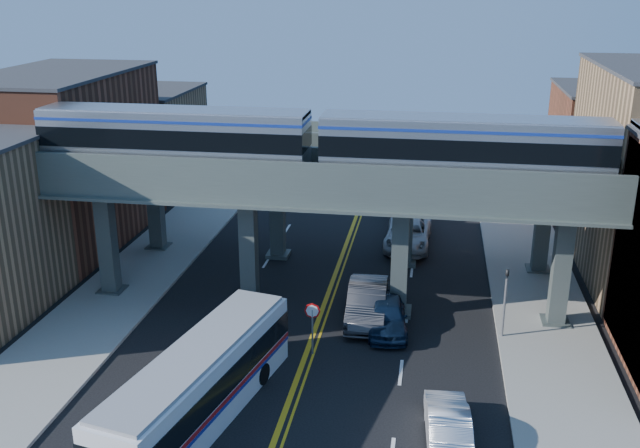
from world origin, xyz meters
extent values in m
plane|color=black|center=(0.00, 0.00, 0.00)|extent=(120.00, 120.00, 0.00)
cube|color=gray|center=(-11.50, 10.00, 0.08)|extent=(5.00, 70.00, 0.16)
cube|color=gray|center=(11.50, 10.00, 0.08)|extent=(5.00, 70.00, 0.16)
cube|color=brown|center=(-18.50, 16.00, 5.50)|extent=(8.00, 14.00, 11.00)
cube|color=#9B7850|center=(-18.50, 29.00, 4.00)|extent=(8.00, 10.00, 8.00)
cube|color=brown|center=(18.50, 29.00, 4.50)|extent=(8.00, 10.00, 9.00)
cube|color=#3D4744|center=(-12.00, 8.00, 3.00)|extent=(0.85, 0.85, 6.00)
cube|color=#3D4744|center=(-4.00, 8.00, 3.00)|extent=(0.85, 0.85, 6.00)
cube|color=#3D4744|center=(4.00, 8.00, 3.00)|extent=(0.85, 0.85, 6.00)
cube|color=#3D4744|center=(12.00, 8.00, 3.00)|extent=(0.85, 0.85, 6.00)
cube|color=#4D5851|center=(0.00, 8.00, 6.70)|extent=(52.00, 3.60, 1.40)
cube|color=#3D4744|center=(-12.00, 15.00, 3.00)|extent=(0.85, 0.85, 6.00)
cube|color=#3D4744|center=(-4.00, 15.00, 3.00)|extent=(0.85, 0.85, 6.00)
cube|color=#3D4744|center=(4.00, 15.00, 3.00)|extent=(0.85, 0.85, 6.00)
cube|color=#3D4744|center=(12.00, 15.00, 3.00)|extent=(0.85, 0.85, 6.00)
cube|color=#4D5851|center=(0.00, 15.00, 6.70)|extent=(52.00, 3.60, 1.40)
cube|color=black|center=(-12.10, 8.00, 7.51)|extent=(1.99, 1.99, 0.23)
cube|color=black|center=(-3.30, 8.00, 7.51)|extent=(1.99, 1.99, 0.23)
cube|color=#B6B9C0|center=(-7.70, 8.00, 9.07)|extent=(13.75, 2.62, 2.90)
cube|color=black|center=(-7.70, 8.00, 9.22)|extent=(13.77, 2.68, 1.00)
cube|color=black|center=(2.45, 8.00, 7.51)|extent=(1.99, 1.99, 0.23)
cube|color=black|center=(11.26, 8.00, 7.51)|extent=(1.99, 1.99, 0.23)
cube|color=#B6B9C0|center=(6.85, 8.00, 9.07)|extent=(13.75, 2.62, 2.90)
cube|color=black|center=(6.85, 8.00, 9.22)|extent=(13.77, 2.68, 1.00)
cylinder|color=slate|center=(0.30, 3.00, 1.15)|extent=(0.09, 0.09, 2.30)
cylinder|color=red|center=(0.30, 3.00, 2.25)|extent=(0.76, 0.04, 0.76)
cylinder|color=slate|center=(9.20, 6.00, 1.60)|extent=(0.12, 0.12, 3.20)
imported|color=black|center=(9.20, 6.00, 3.65)|extent=(0.15, 0.18, 0.90)
cube|color=white|center=(-3.22, -2.82, 1.49)|extent=(4.84, 11.81, 2.98)
cube|color=black|center=(-3.22, -2.82, 1.88)|extent=(4.91, 11.86, 1.01)
cube|color=#B21419|center=(-3.22, -2.82, 1.20)|extent=(4.90, 11.86, 0.17)
cylinder|color=black|center=(-2.55, 0.34, 0.48)|extent=(2.74, 1.48, 0.96)
imported|color=#0E1E36|center=(3.57, 6.03, 0.82)|extent=(2.41, 4.97, 1.64)
imported|color=#2F2E31|center=(2.45, 7.10, 0.93)|extent=(2.18, 5.71, 1.86)
imported|color=silver|center=(4.03, 18.07, 0.85)|extent=(2.95, 6.17, 1.70)
imported|color=#A7A6AA|center=(3.97, 22.82, 0.92)|extent=(3.36, 6.63, 1.85)
imported|color=silver|center=(6.50, -2.69, 0.75)|extent=(1.91, 4.67, 1.51)
camera|label=1|loc=(5.45, -26.24, 16.71)|focal=40.00mm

